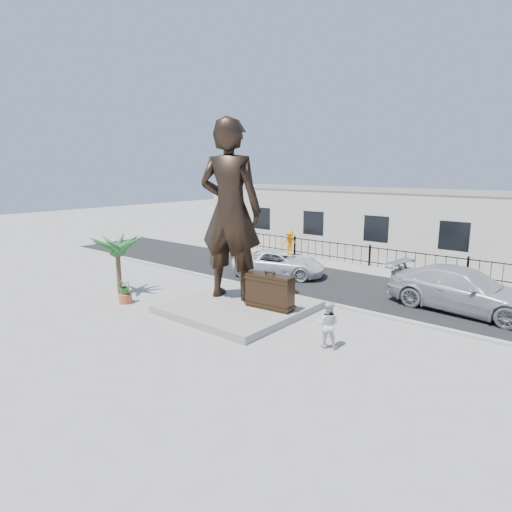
{
  "coord_description": "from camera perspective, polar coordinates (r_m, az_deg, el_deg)",
  "views": [
    {
      "loc": [
        10.9,
        -11.14,
        5.76
      ],
      "look_at": [
        0.0,
        2.0,
        2.3
      ],
      "focal_mm": 30.0,
      "sensor_mm": 36.0,
      "label": 1
    }
  ],
  "objects": [
    {
      "name": "suitcase",
      "position": [
        17.09,
        1.84,
        -4.75
      ],
      "size": [
        2.01,
        0.81,
        1.38
      ],
      "primitive_type": "cube",
      "rotation": [
        0.0,
        0.0,
        0.1
      ],
      "color": "#322215",
      "rests_on": "plinth"
    },
    {
      "name": "car_silver",
      "position": [
        19.6,
        25.98,
        -4.1
      ],
      "size": [
        6.28,
        3.0,
        1.77
      ],
      "primitive_type": "imported",
      "rotation": [
        0.0,
        0.0,
        1.48
      ],
      "color": "#A6A8AA",
      "rests_on": "street"
    },
    {
      "name": "shrub",
      "position": [
        19.55,
        -17.11,
        -3.86
      ],
      "size": [
        0.83,
        0.79,
        0.73
      ],
      "primitive_type": "imported",
      "rotation": [
        0.0,
        0.0,
        -0.42
      ],
      "color": "#2E6B22",
      "rests_on": "planter"
    },
    {
      "name": "building",
      "position": [
        30.38,
        18.42,
        4.14
      ],
      "size": [
        28.0,
        7.0,
        4.4
      ],
      "primitive_type": "cube",
      "color": "silver",
      "rests_on": "ground"
    },
    {
      "name": "far_sidewalk",
      "position": [
        26.21,
        14.1,
        -1.57
      ],
      "size": [
        40.0,
        2.5,
        0.02
      ],
      "primitive_type": "cube",
      "color": "#9E9991",
      "rests_on": "ground"
    },
    {
      "name": "tourist",
      "position": [
        14.35,
        9.53,
        -8.98
      ],
      "size": [
        0.93,
        0.83,
        1.58
      ],
      "primitive_type": "imported",
      "rotation": [
        0.0,
        0.0,
        3.51
      ],
      "color": "silver",
      "rests_on": "ground"
    },
    {
      "name": "statue",
      "position": [
        18.05,
        -3.46,
        6.06
      ],
      "size": [
        3.16,
        2.53,
        7.54
      ],
      "primitive_type": "imported",
      "rotation": [
        0.0,
        0.0,
        3.44
      ],
      "color": "black",
      "rests_on": "plinth"
    },
    {
      "name": "fence",
      "position": [
        26.8,
        14.91,
        -0.03
      ],
      "size": [
        22.0,
        0.1,
        1.2
      ],
      "primitive_type": "cube",
      "color": "black",
      "rests_on": "ground"
    },
    {
      "name": "curb",
      "position": [
        19.89,
        4.62,
        -5.23
      ],
      "size": [
        40.0,
        0.25,
        0.12
      ],
      "primitive_type": "cube",
      "color": "#A5A399",
      "rests_on": "ground"
    },
    {
      "name": "ground",
      "position": [
        16.61,
        -4.46,
        -8.86
      ],
      "size": [
        100.0,
        100.0,
        0.0
      ],
      "primitive_type": "plane",
      "color": "#9E9991",
      "rests_on": "ground"
    },
    {
      "name": "street",
      "position": [
        22.76,
        9.71,
        -3.36
      ],
      "size": [
        40.0,
        7.0,
        0.01
      ],
      "primitive_type": "cube",
      "color": "black",
      "rests_on": "ground"
    },
    {
      "name": "planter",
      "position": [
        19.7,
        -17.01,
        -5.45
      ],
      "size": [
        0.56,
        0.56,
        0.4
      ],
      "primitive_type": "cylinder",
      "color": "#BE5432",
      "rests_on": "ground"
    },
    {
      "name": "car_white",
      "position": [
        23.5,
        3.1,
        -0.98
      ],
      "size": [
        5.52,
        4.02,
        1.39
      ],
      "primitive_type": "imported",
      "rotation": [
        0.0,
        0.0,
        1.95
      ],
      "color": "silver",
      "rests_on": "street"
    },
    {
      "name": "worker",
      "position": [
        29.04,
        4.51,
        1.76
      ],
      "size": [
        1.29,
        1.11,
        1.74
      ],
      "primitive_type": "imported",
      "rotation": [
        0.0,
        0.0,
        0.51
      ],
      "color": "orange",
      "rests_on": "far_sidewalk"
    },
    {
      "name": "palm_tree",
      "position": [
        21.31,
        -17.66,
        -4.78
      ],
      "size": [
        1.8,
        1.8,
        3.2
      ],
      "primitive_type": null,
      "color": "#1E5423",
      "rests_on": "ground"
    },
    {
      "name": "plinth",
      "position": [
        17.92,
        -2.27,
        -6.8
      ],
      "size": [
        5.2,
        5.2,
        0.3
      ],
      "primitive_type": "cube",
      "color": "gray",
      "rests_on": "ground"
    }
  ]
}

